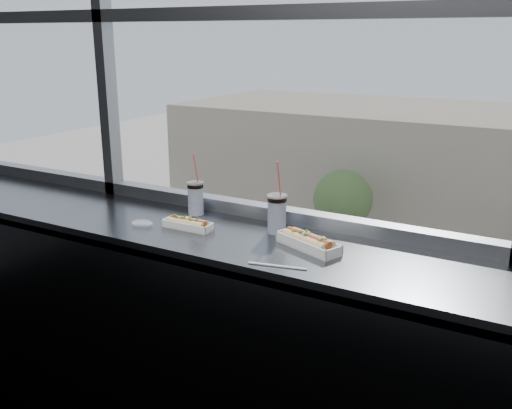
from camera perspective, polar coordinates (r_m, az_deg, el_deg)
The scene contains 15 objects.
wall_back_lower at distance 2.82m, azimuth 2.32°, elevation -12.23°, with size 6.00×6.00×0.00m, color black.
counter at distance 2.38m, azimuth -0.55°, elevation -4.06°, with size 6.00×0.55×0.06m, color slate.
counter_fascia at distance 2.43m, azimuth -3.65°, elevation -17.49°, with size 6.00×0.04×1.04m, color slate.
hotdog_tray_left at distance 2.50m, azimuth -6.84°, elevation -1.90°, with size 0.23×0.08×0.06m.
hotdog_tray_right at distance 2.26m, azimuth 5.24°, elevation -3.69°, with size 0.30×0.20×0.07m.
soda_cup_left at distance 2.68m, azimuth -6.06°, elevation 0.80°, with size 0.08×0.08×0.29m.
soda_cup_right at distance 2.41m, azimuth 2.10°, elevation -0.73°, with size 0.09×0.09×0.32m.
loose_straw at distance 2.09m, azimuth 2.15°, elevation -6.15°, with size 0.01×0.01×0.22m, color white.
wrapper at distance 2.57m, azimuth -11.31°, elevation -1.83°, with size 0.10×0.07×0.03m, color silver.
street_asphalt at distance 25.70m, azimuth 23.49°, elevation -14.94°, with size 80.00×10.00×0.06m, color black.
car_far_a at distance 30.17m, azimuth 9.36°, elevation -6.70°, with size 5.97×2.49×1.99m, color black.
car_near_a at distance 26.05m, azimuth -8.19°, elevation -10.52°, with size 6.11×2.55×2.04m, color #A5A5A5.
car_near_b at distance 23.34m, azimuth 3.33°, elevation -13.50°, with size 6.80×2.83×2.27m, color #342D2B.
pedestrian_a at distance 32.93m, azimuth 12.17°, elevation -4.64°, with size 0.99×0.74×2.23m, color #66605B.
tree_left at distance 33.50m, azimuth 8.67°, elevation 0.49°, with size 3.48×3.48×5.43m.
Camera 1 is at (1.11, -0.71, 1.91)m, focal length 40.00 mm.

